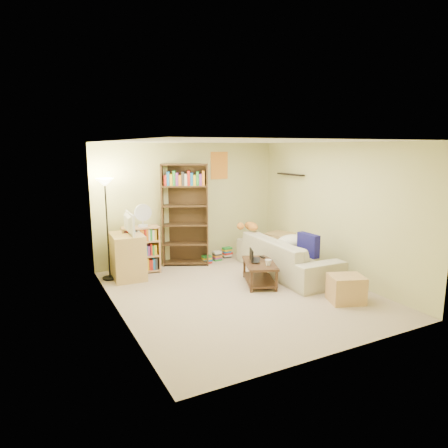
# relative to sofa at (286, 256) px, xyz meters

# --- Properties ---
(room) EXTENTS (4.50, 4.54, 2.52)m
(room) POSITION_rel_sofa_xyz_m (-1.31, -0.54, 1.27)
(room) COLOR #C1A491
(room) RESTS_ON ground
(sofa) EXTENTS (2.44, 1.07, 0.70)m
(sofa) POSITION_rel_sofa_xyz_m (0.00, 0.00, 0.00)
(sofa) COLOR #BDB49D
(sofa) RESTS_ON ground
(navy_pillow) EXTENTS (0.17, 0.47, 0.41)m
(navy_pillow) POSITION_rel_sofa_xyz_m (0.10, -0.52, 0.32)
(navy_pillow) COLOR navy
(navy_pillow) RESTS_ON sofa
(cream_blanket) EXTENTS (0.64, 0.46, 0.28)m
(cream_blanket) POSITION_rel_sofa_xyz_m (0.17, 0.05, 0.25)
(cream_blanket) COLOR white
(cream_blanket) RESTS_ON sofa
(tabby_cat) EXTENTS (0.55, 0.21, 0.19)m
(tabby_cat) POSITION_rel_sofa_xyz_m (-0.28, 0.93, 0.44)
(tabby_cat) COLOR orange
(tabby_cat) RESTS_ON sofa
(coffee_table) EXTENTS (0.81, 1.04, 0.41)m
(coffee_table) POSITION_rel_sofa_xyz_m (-0.79, -0.30, -0.09)
(coffee_table) COLOR #432519
(coffee_table) RESTS_ON ground
(laptop) EXTENTS (0.57, 0.56, 0.03)m
(laptop) POSITION_rel_sofa_xyz_m (-0.78, -0.25, 0.07)
(laptop) COLOR black
(laptop) RESTS_ON coffee_table
(laptop_screen) EXTENTS (0.12, 0.29, 0.20)m
(laptop_screen) POSITION_rel_sofa_xyz_m (-0.91, -0.20, 0.18)
(laptop_screen) COLOR white
(laptop_screen) RESTS_ON laptop
(mug) EXTENTS (0.20, 0.20, 0.11)m
(mug) POSITION_rel_sofa_xyz_m (-0.77, -0.54, 0.11)
(mug) COLOR white
(mug) RESTS_ON coffee_table
(tv_remote) EXTENTS (0.06, 0.17, 0.02)m
(tv_remote) POSITION_rel_sofa_xyz_m (-0.59, -0.06, 0.07)
(tv_remote) COLOR black
(tv_remote) RESTS_ON coffee_table
(tv_stand) EXTENTS (0.60, 0.81, 0.84)m
(tv_stand) POSITION_rel_sofa_xyz_m (-2.79, 1.13, 0.07)
(tv_stand) COLOR tan
(tv_stand) RESTS_ON ground
(television) EXTENTS (0.70, 0.16, 0.40)m
(television) POSITION_rel_sofa_xyz_m (-2.79, 1.13, 0.69)
(television) COLOR black
(television) RESTS_ON tv_stand
(tall_bookshelf) EXTENTS (0.98, 0.68, 2.09)m
(tall_bookshelf) POSITION_rel_sofa_xyz_m (-1.50, 1.44, 0.75)
(tall_bookshelf) COLOR #3D2717
(tall_bookshelf) RESTS_ON ground
(short_bookshelf) EXTENTS (0.74, 0.36, 0.91)m
(short_bookshelf) POSITION_rel_sofa_xyz_m (-2.48, 1.32, 0.11)
(short_bookshelf) COLOR tan
(short_bookshelf) RESTS_ON ground
(desk_fan) EXTENTS (0.32, 0.18, 0.44)m
(desk_fan) POSITION_rel_sofa_xyz_m (-2.43, 1.27, 0.80)
(desk_fan) COLOR silver
(desk_fan) RESTS_ON short_bookshelf
(floor_lamp) EXTENTS (0.32, 0.32, 1.87)m
(floor_lamp) POSITION_rel_sofa_xyz_m (-3.11, 1.22, 1.14)
(floor_lamp) COLOR black
(floor_lamp) RESTS_ON ground
(side_table) EXTENTS (0.68, 0.68, 0.60)m
(side_table) POSITION_rel_sofa_xyz_m (0.41, 0.78, -0.05)
(side_table) COLOR tan
(side_table) RESTS_ON ground
(end_cabinet) EXTENTS (0.64, 0.58, 0.43)m
(end_cabinet) POSITION_rel_sofa_xyz_m (-0.03, -1.64, -0.13)
(end_cabinet) COLOR #DCB16B
(end_cabinet) RESTS_ON ground
(book_stacks) EXTENTS (0.77, 0.33, 0.24)m
(book_stacks) POSITION_rel_sofa_xyz_m (-0.76, 1.42, -0.25)
(book_stacks) COLOR red
(book_stacks) RESTS_ON ground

